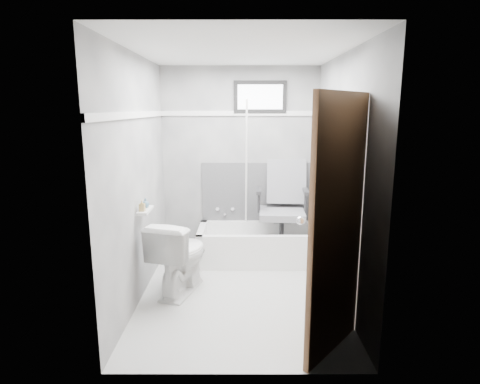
{
  "coord_description": "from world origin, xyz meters",
  "views": [
    {
      "loc": [
        0.01,
        -3.86,
        1.88
      ],
      "look_at": [
        0.0,
        0.35,
        1.0
      ],
      "focal_mm": 30.0,
      "sensor_mm": 36.0,
      "label": 1
    }
  ],
  "objects_px": {
    "soap_bottle_b": "(145,203)",
    "door": "(385,241)",
    "office_chair": "(282,207)",
    "soap_bottle_a": "(142,206)",
    "bathtub": "(258,244)",
    "toilet": "(180,256)"
  },
  "relations": [
    {
      "from": "door",
      "to": "soap_bottle_a",
      "type": "relative_size",
      "value": 17.29
    },
    {
      "from": "soap_bottle_a",
      "to": "soap_bottle_b",
      "type": "height_order",
      "value": "soap_bottle_a"
    },
    {
      "from": "office_chair",
      "to": "soap_bottle_b",
      "type": "height_order",
      "value": "office_chair"
    },
    {
      "from": "soap_bottle_b",
      "to": "door",
      "type": "bearing_deg",
      "value": -33.93
    },
    {
      "from": "soap_bottle_a",
      "to": "door",
      "type": "bearing_deg",
      "value": -30.96
    },
    {
      "from": "toilet",
      "to": "soap_bottle_b",
      "type": "distance_m",
      "value": 0.66
    },
    {
      "from": "soap_bottle_b",
      "to": "bathtub",
      "type": "bearing_deg",
      "value": 38.13
    },
    {
      "from": "soap_bottle_a",
      "to": "soap_bottle_b",
      "type": "distance_m",
      "value": 0.14
    },
    {
      "from": "toilet",
      "to": "door",
      "type": "height_order",
      "value": "door"
    },
    {
      "from": "bathtub",
      "to": "toilet",
      "type": "xyz_separation_m",
      "value": [
        -0.85,
        -0.87,
        0.18
      ]
    },
    {
      "from": "soap_bottle_a",
      "to": "bathtub",
      "type": "bearing_deg",
      "value": 42.13
    },
    {
      "from": "door",
      "to": "bathtub",
      "type": "bearing_deg",
      "value": 108.75
    },
    {
      "from": "bathtub",
      "to": "office_chair",
      "type": "xyz_separation_m",
      "value": [
        0.29,
        0.02,
        0.47
      ]
    },
    {
      "from": "office_chair",
      "to": "toilet",
      "type": "distance_m",
      "value": 1.48
    },
    {
      "from": "office_chair",
      "to": "soap_bottle_a",
      "type": "xyz_separation_m",
      "value": [
        -1.46,
        -1.08,
        0.28
      ]
    },
    {
      "from": "bathtub",
      "to": "soap_bottle_a",
      "type": "bearing_deg",
      "value": -137.87
    },
    {
      "from": "toilet",
      "to": "soap_bottle_a",
      "type": "xyz_separation_m",
      "value": [
        -0.32,
        -0.18,
        0.58
      ]
    },
    {
      "from": "soap_bottle_b",
      "to": "office_chair",
      "type": "bearing_deg",
      "value": 32.85
    },
    {
      "from": "bathtub",
      "to": "soap_bottle_a",
      "type": "relative_size",
      "value": 12.96
    },
    {
      "from": "office_chair",
      "to": "soap_bottle_b",
      "type": "distance_m",
      "value": 1.76
    },
    {
      "from": "bathtub",
      "to": "office_chair",
      "type": "bearing_deg",
      "value": 4.79
    },
    {
      "from": "soap_bottle_a",
      "to": "soap_bottle_b",
      "type": "xyz_separation_m",
      "value": [
        0.0,
        0.14,
        -0.01
      ]
    }
  ]
}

